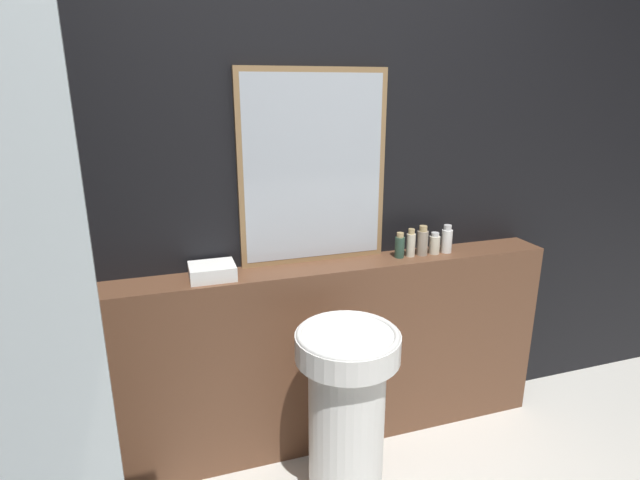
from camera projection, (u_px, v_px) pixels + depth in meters
wall_back at (313, 203)px, 2.41m from camera, size 8.00×0.06×2.50m
vanity_counter at (322, 357)px, 2.51m from camera, size 2.39×0.22×0.97m
pedestal_sink at (346, 416)px, 2.08m from camera, size 0.42×0.42×0.86m
mirror at (314, 169)px, 2.31m from camera, size 0.71×0.03×0.90m
towel_stack at (212, 271)px, 2.21m from camera, size 0.20×0.16×0.06m
shampoo_bottle at (400, 246)px, 2.47m from camera, size 0.05×0.05×0.13m
conditioner_bottle at (411, 244)px, 2.49m from camera, size 0.04×0.04×0.14m
lotion_bottle at (422, 242)px, 2.50m from camera, size 0.06×0.06×0.15m
body_wash_bottle at (434, 244)px, 2.53m from camera, size 0.05×0.05×0.11m
hand_soap_bottle at (447, 240)px, 2.55m from camera, size 0.05×0.05×0.14m
shower_panel at (34, 458)px, 1.11m from camera, size 0.35×0.02×1.98m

